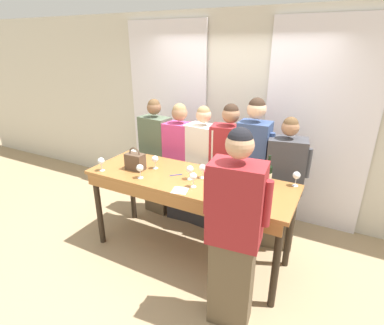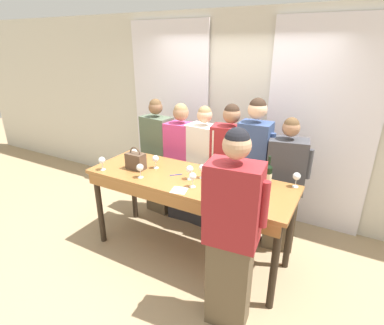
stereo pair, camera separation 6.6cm
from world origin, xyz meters
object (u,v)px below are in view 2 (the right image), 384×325
(wine_bottle, at_px, (268,174))
(wine_glass_center_left, at_px, (193,177))
(guest_striped_shirt, at_px, (229,171))
(guest_olive_jacket, at_px, (158,157))
(guest_navy_coat, at_px, (252,171))
(wine_glass_back_right, at_px, (228,191))
(guest_beige_cap, at_px, (284,186))
(wine_glass_center_mid, at_px, (297,177))
(wine_glass_front_left, at_px, (140,168))
(handbag, at_px, (136,161))
(wine_glass_center_right, at_px, (102,161))
(guest_pink_top, at_px, (182,163))
(tasting_bar, at_px, (187,188))
(wine_glass_front_mid, at_px, (134,153))
(host_pouring, at_px, (232,234))
(wine_glass_back_mid, at_px, (229,170))
(wine_glass_front_right, at_px, (202,168))
(wine_glass_back_left, at_px, (190,169))
(guest_cream_sweater, at_px, (204,169))
(wine_glass_near_host, at_px, (156,159))

(wine_bottle, xyz_separation_m, wine_glass_center_left, (-0.65, -0.45, 0.00))
(guest_striped_shirt, bearing_deg, guest_olive_jacket, 180.00)
(guest_olive_jacket, relative_size, guest_navy_coat, 0.93)
(guest_navy_coat, bearing_deg, wine_glass_center_left, -113.13)
(guest_olive_jacket, bearing_deg, wine_glass_center_left, -39.25)
(wine_glass_back_right, relative_size, guest_olive_jacket, 0.09)
(guest_navy_coat, distance_m, guest_beige_cap, 0.40)
(wine_bottle, distance_m, wine_glass_center_mid, 0.28)
(guest_olive_jacket, bearing_deg, wine_glass_front_left, -65.33)
(handbag, xyz_separation_m, wine_glass_center_right, (-0.32, -0.21, 0.01))
(guest_pink_top, bearing_deg, wine_glass_back_right, -42.11)
(tasting_bar, height_order, wine_glass_front_mid, wine_glass_front_mid)
(wine_glass_center_left, distance_m, guest_striped_shirt, 0.88)
(host_pouring, bearing_deg, guest_navy_coat, 101.24)
(wine_glass_front_mid, distance_m, guest_pink_top, 0.71)
(wine_glass_back_mid, relative_size, guest_pink_top, 0.09)
(guest_olive_jacket, bearing_deg, tasting_bar, -38.27)
(wine_glass_back_right, height_order, host_pouring, host_pouring)
(wine_glass_front_right, xyz_separation_m, wine_glass_center_right, (-1.11, -0.36, 0.00))
(wine_glass_center_right, bearing_deg, wine_glass_back_mid, 18.63)
(wine_glass_center_left, bearing_deg, wine_glass_back_right, -16.19)
(wine_glass_center_mid, bearing_deg, wine_glass_back_right, -127.25)
(wine_glass_center_mid, bearing_deg, guest_olive_jacket, 170.36)
(wine_glass_back_left, xyz_separation_m, guest_cream_sweater, (-0.18, 0.70, -0.29))
(guest_olive_jacket, bearing_deg, wine_glass_back_right, -33.47)
(wine_glass_center_left, xyz_separation_m, guest_cream_sweater, (-0.30, 0.84, -0.29))
(wine_glass_back_mid, relative_size, guest_navy_coat, 0.09)
(guest_striped_shirt, bearing_deg, wine_glass_front_left, -126.11)
(wine_bottle, height_order, handbag, wine_bottle)
(tasting_bar, relative_size, wine_glass_back_mid, 14.62)
(wine_glass_front_left, relative_size, guest_pink_top, 0.09)
(wine_glass_front_left, height_order, guest_navy_coat, guest_navy_coat)
(handbag, height_order, wine_glass_near_host, handbag)
(wine_glass_front_right, bearing_deg, wine_glass_back_mid, 21.70)
(wine_glass_back_right, bearing_deg, guest_pink_top, 137.89)
(wine_glass_near_host, height_order, guest_striped_shirt, guest_striped_shirt)
(wine_glass_back_right, bearing_deg, guest_olive_jacket, 146.53)
(tasting_bar, distance_m, guest_navy_coat, 0.87)
(guest_cream_sweater, bearing_deg, wine_glass_back_mid, -42.39)
(handbag, bearing_deg, tasting_bar, 4.77)
(guest_striped_shirt, bearing_deg, guest_cream_sweater, 180.00)
(wine_glass_front_left, distance_m, guest_striped_shirt, 1.16)
(wine_glass_center_mid, bearing_deg, wine_glass_center_left, -150.87)
(wine_bottle, relative_size, guest_navy_coat, 0.17)
(handbag, relative_size, guest_cream_sweater, 0.16)
(guest_striped_shirt, bearing_deg, guest_navy_coat, 0.00)
(tasting_bar, height_order, wine_glass_near_host, wine_glass_near_host)
(wine_glass_front_left, xyz_separation_m, guest_cream_sweater, (0.31, 0.92, -0.29))
(guest_beige_cap, bearing_deg, wine_glass_front_right, -141.73)
(guest_pink_top, bearing_deg, tasting_bar, -54.91)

